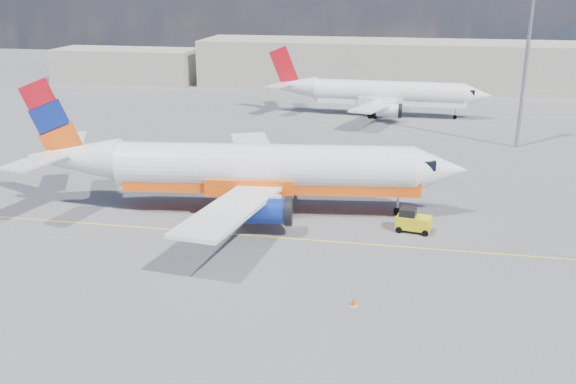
% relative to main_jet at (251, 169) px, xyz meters
% --- Properties ---
extents(ground, '(240.00, 240.00, 0.00)m').
position_rel_main_jet_xyz_m(ground, '(5.17, -8.16, -3.69)').
color(ground, '#58585C').
rests_on(ground, ground).
extents(taxi_line, '(70.00, 0.15, 0.01)m').
position_rel_main_jet_xyz_m(taxi_line, '(5.17, -5.16, -3.68)').
color(taxi_line, yellow).
rests_on(taxi_line, ground).
extents(terminal_main, '(70.00, 14.00, 8.00)m').
position_rel_main_jet_xyz_m(terminal_main, '(10.17, 66.84, 0.31)').
color(terminal_main, '#B0A797').
rests_on(terminal_main, ground).
extents(terminal_annex, '(26.00, 10.00, 6.00)m').
position_rel_main_jet_xyz_m(terminal_annex, '(-39.83, 63.84, -0.69)').
color(terminal_annex, '#B0A797').
rests_on(terminal_annex, ground).
extents(main_jet, '(36.53, 28.66, 11.06)m').
position_rel_main_jet_xyz_m(main_jet, '(0.00, 0.00, 0.00)').
color(main_jet, white).
rests_on(main_jet, ground).
extents(second_jet, '(31.04, 24.56, 9.41)m').
position_rel_main_jet_xyz_m(second_jet, '(8.43, 41.34, -0.55)').
color(second_jet, white).
rests_on(second_jet, ground).
extents(gse_tug, '(2.79, 1.98, 1.85)m').
position_rel_main_jet_xyz_m(gse_tug, '(13.24, -1.97, -2.81)').
color(gse_tug, black).
rests_on(gse_tug, ground).
extents(traffic_cone, '(0.42, 0.42, 0.58)m').
position_rel_main_jet_xyz_m(traffic_cone, '(9.91, -14.64, -3.40)').
color(traffic_cone, white).
rests_on(traffic_cone, ground).
extents(floodlight_mast, '(1.44, 1.44, 19.70)m').
position_rel_main_jet_xyz_m(floodlight_mast, '(24.79, 26.45, 8.12)').
color(floodlight_mast, '#9C9BA4').
rests_on(floodlight_mast, ground).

